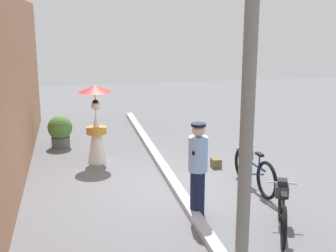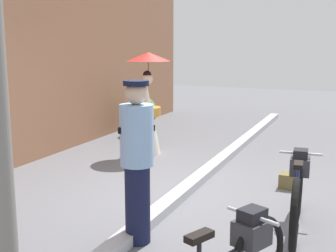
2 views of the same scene
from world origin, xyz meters
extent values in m
plane|color=slate|center=(0.00, 0.00, 0.00)|extent=(30.00, 30.00, 0.00)
cube|color=#B2B2B7|center=(0.00, 0.00, 0.06)|extent=(14.00, 0.20, 0.12)
cube|color=black|center=(-2.65, -1.16, 0.74)|extent=(0.24, 0.17, 0.05)
cylinder|color=silver|center=(-2.10, -1.40, 0.72)|extent=(0.22, 0.45, 0.03)
cube|color=#333338|center=(-2.10, -1.40, 0.58)|extent=(0.33, 0.31, 0.20)
cube|color=black|center=(-2.10, -1.40, 0.71)|extent=(0.25, 0.23, 0.14)
torus|color=black|center=(-0.07, -1.52, 0.38)|extent=(0.76, 0.13, 0.75)
torus|color=black|center=(-1.08, -1.61, 0.38)|extent=(0.76, 0.13, 0.75)
cube|color=navy|center=(-0.57, -1.56, 0.53)|extent=(0.85, 0.11, 0.04)
cube|color=navy|center=(-0.57, -1.56, 0.33)|extent=(0.74, 0.09, 0.27)
cylinder|color=navy|center=(-0.75, -1.58, 0.65)|extent=(0.03, 0.03, 0.31)
cube|color=black|center=(-0.75, -1.58, 0.80)|extent=(0.23, 0.11, 0.05)
cylinder|color=silver|center=(-0.17, -1.53, 0.79)|extent=(0.07, 0.48, 0.03)
cube|color=#333338|center=(-0.17, -1.53, 0.63)|extent=(0.28, 0.24, 0.20)
cube|color=black|center=(-0.17, -1.53, 0.76)|extent=(0.21, 0.18, 0.14)
cylinder|color=#141938|center=(-1.49, -0.09, 0.41)|extent=(0.26, 0.26, 0.83)
cylinder|color=#8CB2E0|center=(-1.49, -0.09, 1.14)|extent=(0.34, 0.34, 0.62)
sphere|color=#D8B293|center=(-1.49, -0.09, 1.56)|extent=(0.22, 0.22, 0.22)
cylinder|color=black|center=(-1.49, -0.09, 1.66)|extent=(0.26, 0.26, 0.05)
cube|color=black|center=(-1.49, -0.09, 1.20)|extent=(0.30, 0.29, 0.06)
cone|color=silver|center=(1.92, 1.45, 0.65)|extent=(0.48, 0.48, 1.30)
cylinder|color=#C1842D|center=(1.92, 1.45, 0.80)|extent=(0.49, 0.49, 0.16)
sphere|color=beige|center=(1.92, 1.45, 1.40)|extent=(0.21, 0.21, 0.21)
sphere|color=black|center=(1.92, 1.45, 1.48)|extent=(0.16, 0.16, 0.16)
cylinder|color=olive|center=(1.98, 1.46, 1.53)|extent=(0.02, 0.02, 0.55)
cone|color=red|center=(1.98, 1.46, 1.80)|extent=(0.81, 0.81, 0.16)
cylinder|color=#59595B|center=(3.47, 2.35, 0.14)|extent=(0.49, 0.49, 0.28)
sphere|color=#4C7A38|center=(3.47, 2.35, 0.55)|extent=(0.66, 0.66, 0.66)
sphere|color=#4C7A38|center=(3.63, 2.25, 0.46)|extent=(0.36, 0.36, 0.36)
cube|color=brown|center=(0.92, -1.25, 0.11)|extent=(0.24, 0.21, 0.21)
cube|color=brown|center=(0.92, -1.31, 0.16)|extent=(0.21, 0.07, 0.08)
camera|label=1|loc=(-8.65, 2.03, 3.44)|focal=47.89mm
camera|label=2|loc=(-5.35, -2.09, 2.04)|focal=47.41mm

